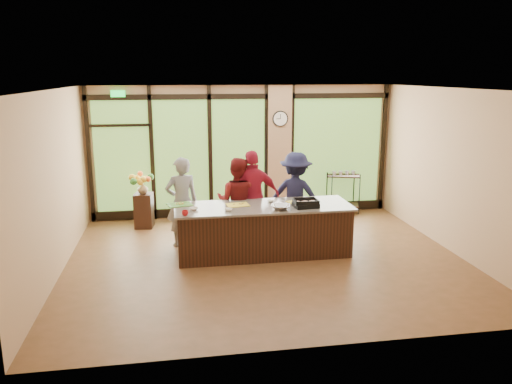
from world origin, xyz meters
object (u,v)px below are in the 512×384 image
object	(u,v)px
island_base	(263,231)
cook_left	(182,202)
roasting_pan	(306,205)
cook_right	(296,195)
flower_stand	(144,210)
bar_cart	(343,188)

from	to	relation	value
island_base	cook_left	bearing A→B (deg)	153.89
roasting_pan	cook_right	bearing A→B (deg)	79.50
island_base	roasting_pan	distance (m)	0.92
cook_left	roasting_pan	distance (m)	2.37
flower_stand	cook_left	bearing A→B (deg)	-50.72
cook_left	roasting_pan	size ratio (longest dim) A/B	4.10
island_base	roasting_pan	world-z (taller)	roasting_pan
roasting_pan	bar_cart	xyz separation A→B (m)	(1.64, 2.67, -0.35)
cook_left	cook_right	distance (m)	2.27
roasting_pan	flower_stand	xyz separation A→B (m)	(-2.98, 2.25, -0.58)
flower_stand	island_base	bearing A→B (deg)	-34.04
island_base	cook_left	world-z (taller)	cook_left
island_base	bar_cart	distance (m)	3.41
island_base	flower_stand	distance (m)	3.03
cook_right	flower_stand	bearing A→B (deg)	3.29
roasting_pan	island_base	bearing A→B (deg)	156.82
cook_left	flower_stand	size ratio (longest dim) A/B	2.32
cook_right	island_base	bearing A→B (deg)	70.60
cook_right	bar_cart	bearing A→B (deg)	-110.06
flower_stand	bar_cart	size ratio (longest dim) A/B	0.74
roasting_pan	flower_stand	size ratio (longest dim) A/B	0.57
roasting_pan	bar_cart	size ratio (longest dim) A/B	0.42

